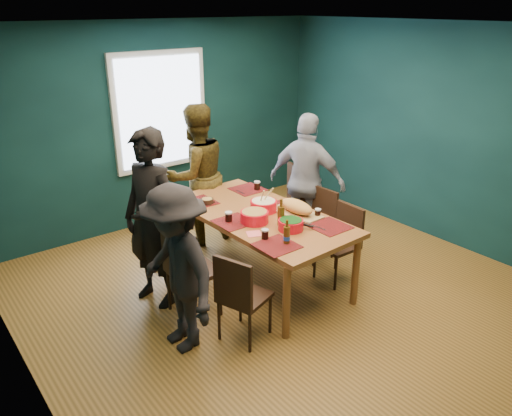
{
  "coord_description": "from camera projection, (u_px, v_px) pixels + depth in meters",
  "views": [
    {
      "loc": [
        -3.06,
        -3.54,
        2.88
      ],
      "look_at": [
        -0.07,
        0.31,
        0.87
      ],
      "focal_mm": 35.0,
      "sensor_mm": 36.0,
      "label": 1
    }
  ],
  "objects": [
    {
      "name": "bowl_dumpling",
      "position": [
        264.0,
        205.0,
        5.36
      ],
      "size": [
        0.29,
        0.29,
        0.27
      ],
      "color": "red",
      "rests_on": "dining_table"
    },
    {
      "name": "cola_glass_c",
      "position": [
        257.0,
        185.0,
        5.97
      ],
      "size": [
        0.08,
        0.08,
        0.11
      ],
      "color": "black",
      "rests_on": "dining_table"
    },
    {
      "name": "person_near_left",
      "position": [
        177.0,
        270.0,
        4.26
      ],
      "size": [
        0.57,
        0.99,
        1.54
      ],
      "primitive_type": "imported",
      "rotation": [
        0.0,
        0.0,
        4.71
      ],
      "color": "black",
      "rests_on": "floor"
    },
    {
      "name": "beer_bottle_b",
      "position": [
        281.0,
        215.0,
        5.01
      ],
      "size": [
        0.07,
        0.07,
        0.28
      ],
      "color": "#4A2F0D",
      "rests_on": "dining_table"
    },
    {
      "name": "beer_bottle_a",
      "position": [
        287.0,
        235.0,
        4.62
      ],
      "size": [
        0.07,
        0.07,
        0.24
      ],
      "color": "#4A2F0D",
      "rests_on": "dining_table"
    },
    {
      "name": "small_bowl",
      "position": [
        207.0,
        201.0,
        5.57
      ],
      "size": [
        0.14,
        0.14,
        0.06
      ],
      "color": "black",
      "rests_on": "dining_table"
    },
    {
      "name": "napkin_b",
      "position": [
        254.0,
        234.0,
        4.85
      ],
      "size": [
        0.19,
        0.19,
        0.0
      ],
      "primitive_type": "cube",
      "rotation": [
        0.0,
        0.0,
        -0.45
      ],
      "color": "#E25F67",
      "rests_on": "dining_table"
    },
    {
      "name": "cola_glass_d",
      "position": [
        229.0,
        216.0,
        5.1
      ],
      "size": [
        0.08,
        0.08,
        0.11
      ],
      "color": "black",
      "rests_on": "dining_table"
    },
    {
      "name": "chair_right_mid",
      "position": [
        319.0,
        218.0,
        5.97
      ],
      "size": [
        0.4,
        0.4,
        0.85
      ],
      "rotation": [
        0.0,
        0.0,
        0.05
      ],
      "color": "black",
      "rests_on": "floor"
    },
    {
      "name": "cola_glass_b",
      "position": [
        318.0,
        213.0,
        5.22
      ],
      "size": [
        0.07,
        0.07,
        0.09
      ],
      "color": "black",
      "rests_on": "dining_table"
    },
    {
      "name": "chair_right_far",
      "position": [
        289.0,
        199.0,
        6.3
      ],
      "size": [
        0.54,
        0.54,
        1.0
      ],
      "rotation": [
        0.0,
        0.0,
        -0.22
      ],
      "color": "black",
      "rests_on": "floor"
    },
    {
      "name": "cutting_board",
      "position": [
        297.0,
        208.0,
        5.28
      ],
      "size": [
        0.35,
        0.7,
        0.15
      ],
      "rotation": [
        0.0,
        0.0,
        0.05
      ],
      "color": "tan",
      "rests_on": "dining_table"
    },
    {
      "name": "chair_left_far",
      "position": [
        168.0,
        235.0,
        5.58
      ],
      "size": [
        0.43,
        0.43,
        0.82
      ],
      "rotation": [
        0.0,
        0.0,
        0.18
      ],
      "color": "black",
      "rests_on": "floor"
    },
    {
      "name": "cola_glass_a",
      "position": [
        265.0,
        234.0,
        4.73
      ],
      "size": [
        0.07,
        0.07,
        0.1
      ],
      "color": "black",
      "rests_on": "dining_table"
    },
    {
      "name": "napkin_c",
      "position": [
        334.0,
        229.0,
        4.96
      ],
      "size": [
        0.15,
        0.15,
        0.0
      ],
      "primitive_type": "cube",
      "rotation": [
        0.0,
        0.0,
        0.14
      ],
      "color": "#E25F67",
      "rests_on": "dining_table"
    },
    {
      "name": "person_far_left",
      "position": [
        152.0,
        220.0,
        4.89
      ],
      "size": [
        0.62,
        0.77,
        1.82
      ],
      "primitive_type": "imported",
      "rotation": [
        0.0,
        0.0,
        5.02
      ],
      "color": "black",
      "rests_on": "floor"
    },
    {
      "name": "bowl_herbs",
      "position": [
        291.0,
        224.0,
        4.92
      ],
      "size": [
        0.25,
        0.25,
        0.11
      ],
      "color": "red",
      "rests_on": "dining_table"
    },
    {
      "name": "napkin_a",
      "position": [
        283.0,
        203.0,
        5.59
      ],
      "size": [
        0.15,
        0.15,
        0.0
      ],
      "primitive_type": "cube",
      "rotation": [
        0.0,
        0.0,
        0.18
      ],
      "color": "#E25F67",
      "rests_on": "dining_table"
    },
    {
      "name": "room",
      "position": [
        264.0,
        163.0,
        5.09
      ],
      "size": [
        5.01,
        5.01,
        2.71
      ],
      "color": "olive",
      "rests_on": "ground"
    },
    {
      "name": "chair_right_near",
      "position": [
        343.0,
        237.0,
        5.48
      ],
      "size": [
        0.4,
        0.4,
        0.85
      ],
      "rotation": [
        0.0,
        0.0,
        -0.03
      ],
      "color": "black",
      "rests_on": "floor"
    },
    {
      "name": "chair_left_mid",
      "position": [
        184.0,
        265.0,
        4.76
      ],
      "size": [
        0.47,
        0.47,
        0.97
      ],
      "rotation": [
        0.0,
        0.0,
        -0.06
      ],
      "color": "black",
      "rests_on": "floor"
    },
    {
      "name": "dining_table",
      "position": [
        260.0,
        220.0,
        5.34
      ],
      "size": [
        1.13,
        2.14,
        0.8
      ],
      "rotation": [
        0.0,
        0.0,
        0.04
      ],
      "color": "brown",
      "rests_on": "floor"
    },
    {
      "name": "person_right",
      "position": [
        307.0,
        182.0,
        6.13
      ],
      "size": [
        0.76,
        1.07,
        1.69
      ],
      "primitive_type": "imported",
      "rotation": [
        0.0,
        0.0,
        1.97
      ],
      "color": "white",
      "rests_on": "floor"
    },
    {
      "name": "bowl_salad",
      "position": [
        254.0,
        216.0,
        5.09
      ],
      "size": [
        0.29,
        0.29,
        0.12
      ],
      "color": "red",
      "rests_on": "dining_table"
    },
    {
      "name": "person_back",
      "position": [
        196.0,
        175.0,
        6.21
      ],
      "size": [
        0.87,
        0.68,
        1.78
      ],
      "primitive_type": "imported",
      "rotation": [
        0.0,
        0.0,
        3.14
      ],
      "color": "black",
      "rests_on": "floor"
    },
    {
      "name": "chair_left_near",
      "position": [
        239.0,
        293.0,
        4.4
      ],
      "size": [
        0.5,
        0.5,
        0.87
      ],
      "rotation": [
        0.0,
        0.0,
        0.33
      ],
      "color": "black",
      "rests_on": "floor"
    }
  ]
}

